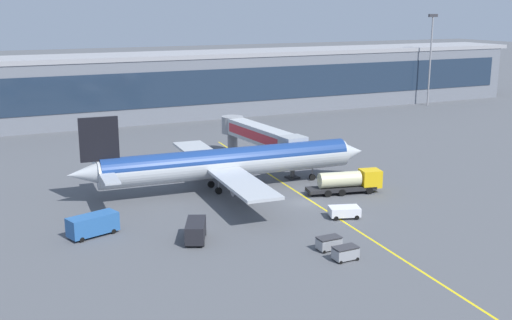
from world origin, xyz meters
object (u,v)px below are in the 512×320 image
at_px(main_airliner, 227,163).
at_px(fuel_tanker, 349,181).
at_px(lavatory_truck, 92,224).
at_px(crew_van, 196,229).
at_px(baggage_cart_1, 329,243).
at_px(baggage_cart_0, 345,253).
at_px(pushback_tug, 345,211).

relative_size(main_airliner, fuel_tanker, 4.06).
xyz_separation_m(fuel_tanker, lavatory_truck, (-36.70, -1.94, -0.32)).
bearing_deg(crew_van, lavatory_truck, 147.84).
relative_size(main_airliner, baggage_cart_1, 16.78).
bearing_deg(crew_van, baggage_cart_1, -36.01).
distance_m(crew_van, baggage_cart_0, 17.25).
height_order(main_airliner, crew_van, main_airliner).
bearing_deg(pushback_tug, lavatory_truck, 167.00).
distance_m(lavatory_truck, baggage_cart_1, 27.42).
distance_m(main_airliner, baggage_cart_0, 29.85).
xyz_separation_m(fuel_tanker, baggage_cart_1, (-14.05, -17.38, -0.96)).
distance_m(lavatory_truck, crew_van, 12.30).
relative_size(crew_van, pushback_tug, 1.25).
distance_m(crew_van, pushback_tug, 19.84).
bearing_deg(main_airliner, crew_van, -122.68).
bearing_deg(baggage_cart_0, baggage_cart_1, 91.15).
relative_size(baggage_cart_0, baggage_cart_1, 1.00).
bearing_deg(crew_van, baggage_cart_0, -44.52).
height_order(main_airliner, pushback_tug, main_airliner).
height_order(fuel_tanker, pushback_tug, fuel_tanker).
relative_size(crew_van, baggage_cart_0, 2.02).
relative_size(fuel_tanker, crew_van, 2.04).
bearing_deg(main_airliner, baggage_cart_1, -87.91).
bearing_deg(baggage_cart_1, main_airliner, 92.09).
bearing_deg(pushback_tug, baggage_cart_0, -122.85).
relative_size(fuel_tanker, pushback_tug, 2.56).
height_order(pushback_tug, baggage_cart_0, baggage_cart_0).
height_order(lavatory_truck, baggage_cart_0, lavatory_truck).
height_order(crew_van, baggage_cart_0, crew_van).
xyz_separation_m(main_airliner, baggage_cart_0, (1.03, -29.66, -3.27)).
height_order(fuel_tanker, lavatory_truck, fuel_tanker).
height_order(main_airliner, baggage_cart_1, main_airliner).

